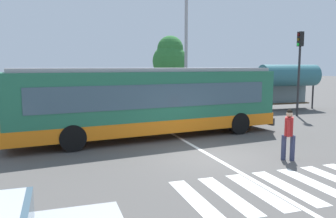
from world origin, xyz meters
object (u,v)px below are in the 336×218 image
at_px(pedestrian_crossing_street, 289,132).
at_px(parked_car_blue, 71,103).
at_px(parked_car_teal, 112,100).
at_px(parked_car_white, 182,98).
at_px(bus_stop_shelter, 289,76).
at_px(parked_car_red, 26,104).
at_px(twin_arm_street_lamp, 186,32).
at_px(traffic_light_far_corner, 299,60).
at_px(background_tree_right, 170,58).
at_px(parked_car_champagne, 149,99).
at_px(parked_car_charcoal, 217,97).
at_px(city_transit_bus, 149,102).

distance_m(pedestrian_crossing_street, parked_car_blue, 15.25).
xyz_separation_m(parked_car_teal, parked_car_white, (5.25, 0.08, 0.00)).
bearing_deg(bus_stop_shelter, parked_car_red, 171.71).
bearing_deg(twin_arm_street_lamp, traffic_light_far_corner, -23.85).
height_order(parked_car_blue, background_tree_right, background_tree_right).
bearing_deg(traffic_light_far_corner, parked_car_champagne, 143.77).
distance_m(parked_car_charcoal, background_tree_right, 9.07).
xyz_separation_m(city_transit_bus, twin_arm_street_lamp, (4.15, 6.24, 3.70)).
xyz_separation_m(parked_car_red, parked_car_white, (10.82, 0.51, 0.00)).
bearing_deg(parked_car_white, parked_car_charcoal, -5.26).
xyz_separation_m(parked_car_red, parked_car_blue, (2.79, -0.10, 0.00)).
xyz_separation_m(parked_car_white, traffic_light_far_corner, (5.53, -5.96, 2.73)).
relative_size(city_transit_bus, traffic_light_far_corner, 2.34).
height_order(city_transit_bus, twin_arm_street_lamp, twin_arm_street_lamp).
relative_size(bus_stop_shelter, twin_arm_street_lamp, 0.52).
relative_size(parked_car_red, parked_car_blue, 1.01).
relative_size(parked_car_champagne, traffic_light_far_corner, 0.88).
distance_m(bus_stop_shelter, twin_arm_street_lamp, 8.45).
bearing_deg(parked_car_red, city_transit_bus, -57.06).
bearing_deg(city_transit_bus, parked_car_white, 61.39).
distance_m(parked_car_white, bus_stop_shelter, 7.84).
xyz_separation_m(city_transit_bus, pedestrian_crossing_street, (3.39, -5.13, -0.62)).
distance_m(parked_car_blue, parked_car_white, 8.05).
height_order(parked_car_white, bus_stop_shelter, bus_stop_shelter).
xyz_separation_m(parked_car_champagne, bus_stop_shelter, (9.61, -3.11, 1.65)).
distance_m(parked_car_red, parked_car_charcoal, 13.54).
relative_size(parked_car_white, parked_car_charcoal, 1.00).
xyz_separation_m(bus_stop_shelter, twin_arm_street_lamp, (-7.95, 0.01, 2.87)).
distance_m(parked_car_red, bus_stop_shelter, 18.09).
bearing_deg(traffic_light_far_corner, bus_stop_shelter, 62.73).
height_order(parked_car_white, background_tree_right, background_tree_right).
relative_size(parked_car_blue, twin_arm_street_lamp, 0.54).
height_order(pedestrian_crossing_street, background_tree_right, background_tree_right).
distance_m(city_transit_bus, parked_car_blue, 9.25).
xyz_separation_m(parked_car_red, parked_car_teal, (5.56, 0.43, 0.00)).
relative_size(parked_car_teal, parked_car_white, 1.00).
distance_m(city_transit_bus, parked_car_teal, 9.30).
distance_m(parked_car_blue, background_tree_right, 13.55).
bearing_deg(parked_car_red, traffic_light_far_corner, -18.44).
xyz_separation_m(pedestrian_crossing_street, parked_car_blue, (-6.33, 13.87, -0.20)).
xyz_separation_m(parked_car_charcoal, twin_arm_street_lamp, (-3.66, -2.85, 4.52)).
bearing_deg(parked_car_red, bus_stop_shelter, -8.29).
relative_size(parked_car_teal, parked_car_charcoal, 1.00).
relative_size(pedestrian_crossing_street, parked_car_white, 0.37).
bearing_deg(city_transit_bus, parked_car_teal, 90.97).
relative_size(parked_car_blue, parked_car_teal, 0.99).
bearing_deg(parked_car_teal, parked_car_charcoal, -1.24).
xyz_separation_m(parked_car_champagne, twin_arm_street_lamp, (1.66, -3.10, 4.52)).
bearing_deg(parked_car_charcoal, parked_car_blue, -178.10).
relative_size(parked_car_blue, bus_stop_shelter, 1.02).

